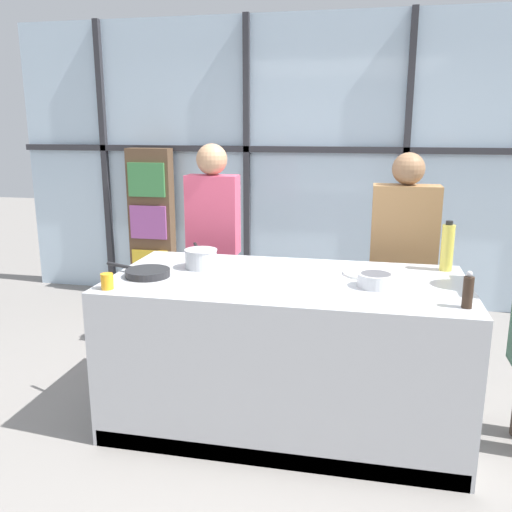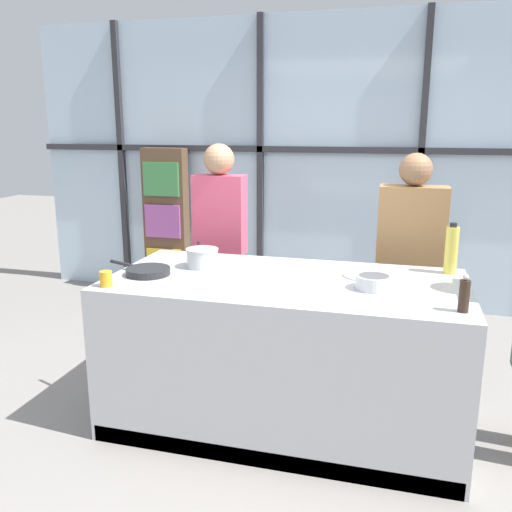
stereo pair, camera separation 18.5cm
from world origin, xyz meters
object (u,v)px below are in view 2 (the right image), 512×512
at_px(spectator_far_left, 220,236).
at_px(spectator_center_left, 410,255).
at_px(frying_pan, 147,271).
at_px(mixing_bowl, 374,282).
at_px(pepper_grinder, 464,295).
at_px(white_plate, 367,275).
at_px(juice_glass_near, 106,279).
at_px(saucepan, 202,257).
at_px(oil_bottle, 451,250).

bearing_deg(spectator_far_left, spectator_center_left, -180.00).
relative_size(frying_pan, mixing_bowl, 2.24).
bearing_deg(pepper_grinder, spectator_far_left, 143.37).
bearing_deg(frying_pan, spectator_center_left, 33.51).
xyz_separation_m(spectator_far_left, white_plate, (1.15, -0.70, -0.04)).
xyz_separation_m(spectator_far_left, frying_pan, (-0.12, -1.00, -0.02)).
xyz_separation_m(white_plate, juice_glass_near, (-1.37, -0.58, 0.04)).
bearing_deg(frying_pan, juice_glass_near, -111.02).
bearing_deg(spectator_center_left, saucepan, 30.90).
xyz_separation_m(saucepan, white_plate, (1.01, 0.05, -0.06)).
bearing_deg(pepper_grinder, juice_glass_near, -177.81).
relative_size(saucepan, juice_glass_near, 4.07).
bearing_deg(oil_bottle, juice_glass_near, -157.05).
bearing_deg(frying_pan, white_plate, 13.35).
distance_m(spectator_center_left, juice_glass_near, 2.07).
height_order(mixing_bowl, juice_glass_near, juice_glass_near).
xyz_separation_m(spectator_far_left, oil_bottle, (1.62, -0.50, 0.10)).
xyz_separation_m(frying_pan, saucepan, (0.26, 0.25, 0.04)).
bearing_deg(mixing_bowl, spectator_center_left, 78.10).
bearing_deg(saucepan, white_plate, 2.87).
xyz_separation_m(frying_pan, pepper_grinder, (1.75, -0.21, 0.06)).
distance_m(spectator_center_left, mixing_bowl, 0.97).
height_order(saucepan, mixing_bowl, saucepan).
distance_m(spectator_center_left, saucepan, 1.47).
height_order(saucepan, pepper_grinder, pepper_grinder).
height_order(mixing_bowl, pepper_grinder, pepper_grinder).
distance_m(frying_pan, oil_bottle, 1.81).
bearing_deg(spectator_center_left, juice_glass_near, 38.37).
height_order(spectator_far_left, white_plate, spectator_far_left).
relative_size(spectator_far_left, oil_bottle, 5.34).
height_order(saucepan, oil_bottle, oil_bottle).
bearing_deg(pepper_grinder, saucepan, 162.86).
bearing_deg(juice_glass_near, white_plate, 22.99).
bearing_deg(spectator_center_left, white_plate, 70.37).
bearing_deg(frying_pan, spectator_far_left, 83.45).
bearing_deg(spectator_far_left, juice_glass_near, 80.13).
height_order(oil_bottle, juice_glass_near, oil_bottle).
bearing_deg(juice_glass_near, spectator_center_left, 38.37).
xyz_separation_m(spectator_center_left, mixing_bowl, (-0.20, -0.95, 0.06)).
relative_size(frying_pan, juice_glass_near, 5.21).
relative_size(frying_pan, pepper_grinder, 2.42).
bearing_deg(white_plate, oil_bottle, 22.86).
xyz_separation_m(spectator_far_left, mixing_bowl, (1.20, -0.95, -0.00)).
distance_m(spectator_center_left, oil_bottle, 0.57).
xyz_separation_m(frying_pan, mixing_bowl, (1.32, 0.06, 0.02)).
distance_m(mixing_bowl, oil_bottle, 0.62).
xyz_separation_m(oil_bottle, juice_glass_near, (-1.85, -0.78, -0.10)).
bearing_deg(mixing_bowl, pepper_grinder, -31.61).
bearing_deg(oil_bottle, saucepan, -170.41).
height_order(white_plate, juice_glass_near, juice_glass_near).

